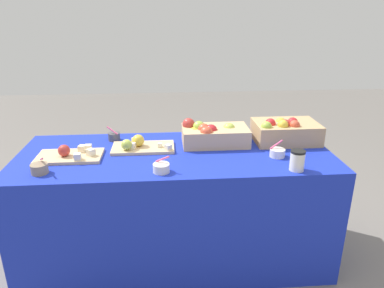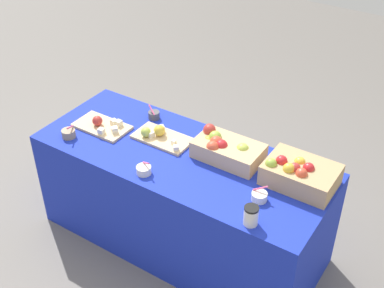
{
  "view_description": "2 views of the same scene",
  "coord_description": "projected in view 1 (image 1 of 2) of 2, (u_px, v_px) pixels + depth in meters",
  "views": [
    {
      "loc": [
        -0.06,
        -2.03,
        1.56
      ],
      "look_at": [
        0.1,
        0.02,
        0.78
      ],
      "focal_mm": 33.63,
      "sensor_mm": 36.0,
      "label": 1
    },
    {
      "loc": [
        1.46,
        -2.13,
        2.65
      ],
      "look_at": [
        0.05,
        0.04,
        0.82
      ],
      "focal_mm": 48.13,
      "sensor_mm": 36.0,
      "label": 2
    }
  ],
  "objects": [
    {
      "name": "sample_bowl_mid",
      "position": [
        40.0,
        168.0,
        1.9
      ],
      "size": [
        0.09,
        0.1,
        0.1
      ],
      "color": "gray",
      "rests_on": "table"
    },
    {
      "name": "apple_crate_middle",
      "position": [
        213.0,
        134.0,
        2.3
      ],
      "size": [
        0.42,
        0.24,
        0.16
      ],
      "color": "tan",
      "rests_on": "table"
    },
    {
      "name": "table",
      "position": [
        176.0,
        205.0,
        2.32
      ],
      "size": [
        1.9,
        0.76,
        0.74
      ],
      "primitive_type": "cube",
      "color": "#192DB7",
      "rests_on": "ground_plane"
    },
    {
      "name": "cutting_board_front",
      "position": [
        71.0,
        155.0,
        2.1
      ],
      "size": [
        0.37,
        0.21,
        0.09
      ],
      "color": "#D1B284",
      "rests_on": "table"
    },
    {
      "name": "ground_plane",
      "position": [
        177.0,
        253.0,
        2.45
      ],
      "size": [
        10.0,
        10.0,
        0.0
      ],
      "primitive_type": "plane",
      "color": "slate"
    },
    {
      "name": "coffee_cup",
      "position": [
        297.0,
        160.0,
        1.93
      ],
      "size": [
        0.08,
        0.08,
        0.11
      ],
      "color": "silver",
      "rests_on": "table"
    },
    {
      "name": "cutting_board_back",
      "position": [
        140.0,
        146.0,
        2.23
      ],
      "size": [
        0.38,
        0.21,
        0.09
      ],
      "color": "#D1B284",
      "rests_on": "table"
    },
    {
      "name": "sample_bowl_far",
      "position": [
        161.0,
        168.0,
        1.92
      ],
      "size": [
        0.09,
        0.09,
        0.09
      ],
      "color": "silver",
      "rests_on": "table"
    },
    {
      "name": "apple_crate_left",
      "position": [
        285.0,
        131.0,
        2.35
      ],
      "size": [
        0.41,
        0.29,
        0.17
      ],
      "color": "tan",
      "rests_on": "table"
    },
    {
      "name": "sample_bowl_near",
      "position": [
        114.0,
        136.0,
        2.38
      ],
      "size": [
        0.08,
        0.08,
        0.1
      ],
      "color": "#4C4C51",
      "rests_on": "table"
    },
    {
      "name": "sample_bowl_extra",
      "position": [
        277.0,
        153.0,
        2.12
      ],
      "size": [
        0.09,
        0.09,
        0.1
      ],
      "color": "silver",
      "rests_on": "table"
    }
  ]
}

